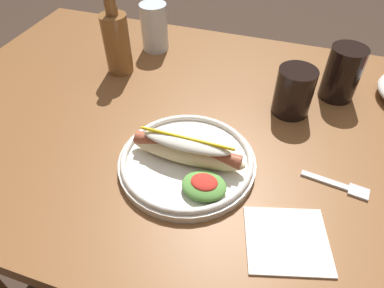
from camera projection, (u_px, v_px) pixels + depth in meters
ground_plane at (211, 277)px, 1.27m from camera, size 8.00×8.00×0.00m
dining_table at (221, 156)px, 0.82m from camera, size 1.39×0.84×0.74m
hot_dog_plate at (188, 159)px, 0.65m from camera, size 0.26×0.26×0.08m
fork at (340, 186)px, 0.63m from camera, size 0.12×0.04×0.00m
soda_cup at (342, 73)px, 0.78m from camera, size 0.08×0.08×0.13m
water_cup at (154, 27)px, 0.94m from camera, size 0.07×0.07×0.13m
extra_cup at (294, 92)px, 0.75m from camera, size 0.08×0.08×0.11m
glass_bottle at (117, 41)px, 0.85m from camera, size 0.07×0.07×0.21m
napkin at (287, 240)px, 0.55m from camera, size 0.16×0.15×0.00m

